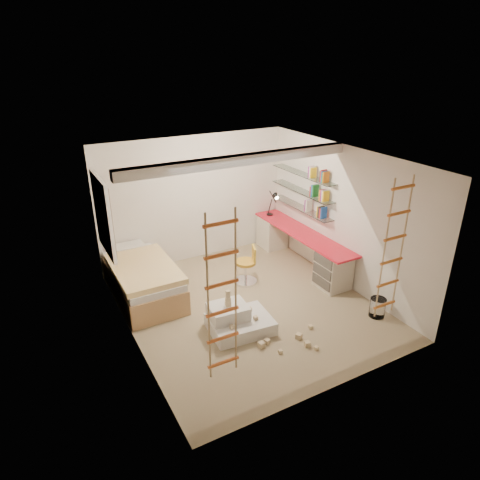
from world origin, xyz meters
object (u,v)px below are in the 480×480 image
play_platform (237,321)px  bed (143,279)px  swivel_chair (247,270)px  desk (300,247)px

play_platform → bed: bearing=119.7°
bed → swivel_chair: (1.87, -0.48, -0.05)m
play_platform → desk: bearing=31.6°
swivel_chair → play_platform: size_ratio=0.72×
bed → play_platform: 1.99m
desk → play_platform: size_ratio=2.72×
bed → play_platform: bearing=-60.3°
desk → swivel_chair: 1.34m
desk → swivel_chair: bearing=-175.1°
desk → play_platform: (-2.21, -1.36, -0.24)m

